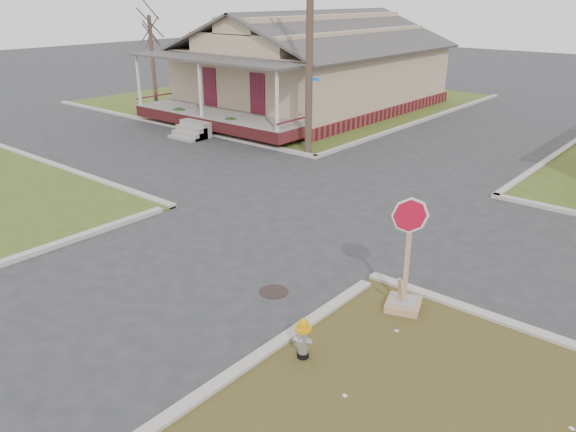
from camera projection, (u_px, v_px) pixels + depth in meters
The scene contains 11 objects.
ground at pixel (220, 256), 13.83m from camera, with size 120.00×120.00×0.00m, color #2D2E30.
verge_far_left at pixel (286, 99), 34.42m from camera, with size 19.00×19.00×0.05m, color #404F1C.
curbs at pixel (337, 202), 17.39m from camera, with size 80.00×40.00×0.12m, color #B0A79F, non-canonical shape.
manhole at pixel (274, 292), 12.15m from camera, with size 0.64×0.64×0.01m, color black.
corner_house at pixel (313, 67), 30.86m from camera, with size 10.10×15.50×5.30m.
utility_pole at pixel (310, 33), 20.97m from camera, with size 1.80×0.28×9.00m.
tree_far_left at pixel (153, 60), 32.21m from camera, with size 0.22×0.22×4.90m, color #3A2721.
fire_hydrant at pixel (303, 336), 9.73m from camera, with size 0.29×0.29×0.78m.
stop_sign at pixel (405, 286), 11.23m from camera, with size 0.68×0.67×2.41m.
hedge_left at pixel (179, 116), 27.09m from camera, with size 1.25×1.03×0.96m, color #1A3212.
hedge_right at pixel (231, 126), 25.07m from camera, with size 1.23×1.01×0.94m, color #1A3212.
Camera 1 is at (9.30, -8.51, 6.00)m, focal length 35.00 mm.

